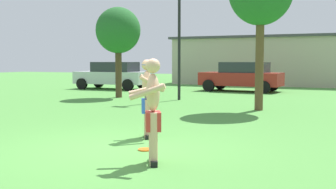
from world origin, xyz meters
TOP-DOWN VIEW (x-y plane):
  - ground_plane at (0.00, 0.00)m, footprint 80.00×80.00m
  - player_with_cap at (0.02, 1.24)m, footprint 0.72×0.72m
  - player_in_red at (1.12, -0.75)m, footprint 0.79×0.74m
  - frisbee at (0.55, 0.08)m, footprint 0.27×0.27m
  - car_silver_mid_lot at (-8.70, 13.99)m, footprint 4.34×2.11m
  - car_red_far_end at (-1.41, 15.31)m, footprint 4.41×2.25m
  - lamp_post at (-2.65, 9.44)m, footprint 0.60×0.24m
  - outbuilding_behind_lot at (-1.58, 23.26)m, footprint 12.44×6.84m
  - tree_left_field at (-5.60, 9.41)m, footprint 2.00×2.00m

SIDE VIEW (x-z plane):
  - ground_plane at x=0.00m, z-range 0.00..0.00m
  - frisbee at x=0.55m, z-range 0.00..0.03m
  - car_silver_mid_lot at x=-8.70m, z-range 0.03..1.61m
  - car_red_far_end at x=-1.41m, z-range 0.03..1.61m
  - player_in_red at x=1.12m, z-range 0.05..1.76m
  - player_with_cap at x=0.02m, z-range 0.08..1.79m
  - outbuilding_behind_lot at x=-1.58m, z-range 0.01..3.31m
  - tree_left_field at x=-5.60m, z-range 0.95..5.00m
  - lamp_post at x=-2.65m, z-range 0.65..6.45m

